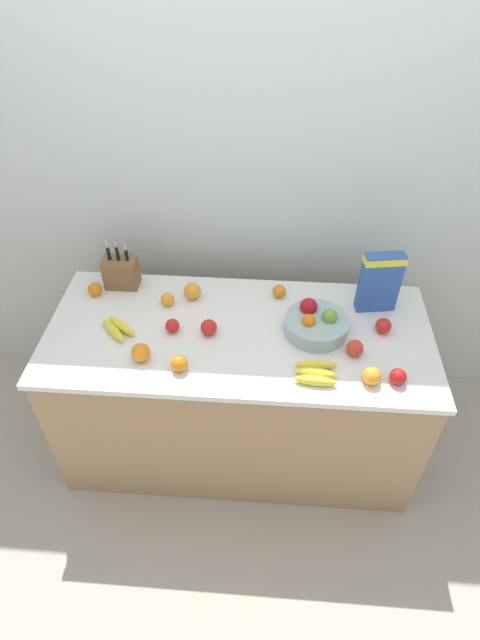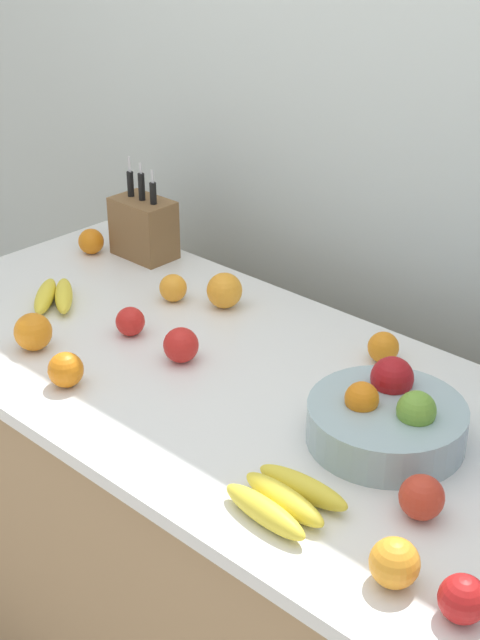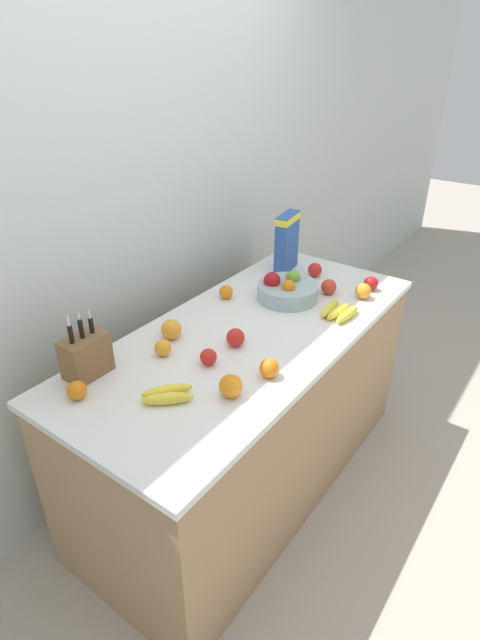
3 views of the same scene
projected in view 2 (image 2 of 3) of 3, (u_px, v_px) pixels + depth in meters
name	position (u px, v px, depth m)	size (l,w,h in m)	color
wall_back	(415.00, 128.00, 2.09)	(9.00, 0.06, 2.60)	silver
counter	(236.00, 540.00, 2.08)	(1.83, 0.81, 0.89)	tan
knife_block	(144.00, 227.00, 2.42)	(0.17, 0.11, 0.27)	brown
fruit_bowl	(387.00, 419.00, 1.66)	(0.30, 0.30, 0.13)	#99B2B7
banana_bunch_left	(55.00, 296.00, 2.18)	(0.20, 0.19, 0.04)	yellow
banana_bunch_right	(284.00, 499.00, 1.49)	(0.19, 0.15, 0.04)	yellow
apple_rear	(422.00, 497.00, 1.47)	(0.08, 0.08, 0.08)	red
apple_by_knife_block	(463.00, 599.00, 1.27)	(0.07, 0.07, 0.07)	red
apple_front	(181.00, 345.00, 1.93)	(0.08, 0.08, 0.08)	red
apple_leftmost	(130.00, 321.00, 2.04)	(0.07, 0.07, 0.07)	red
orange_front_left	(395.00, 563.00, 1.33)	(0.08, 0.08, 0.08)	orange
orange_mid_right	(33.00, 332.00, 1.97)	(0.09, 0.09, 0.09)	orange
orange_front_right	(173.00, 288.00, 2.19)	(0.07, 0.07, 0.07)	orange
orange_near_bowl	(66.00, 370.00, 1.84)	(0.07, 0.07, 0.07)	orange
orange_mid_left	(383.00, 347.00, 1.93)	(0.07, 0.07, 0.07)	orange
orange_front_center	(91.00, 241.00, 2.46)	(0.07, 0.07, 0.07)	orange
orange_by_cereal	(224.00, 290.00, 2.16)	(0.09, 0.09, 0.09)	orange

